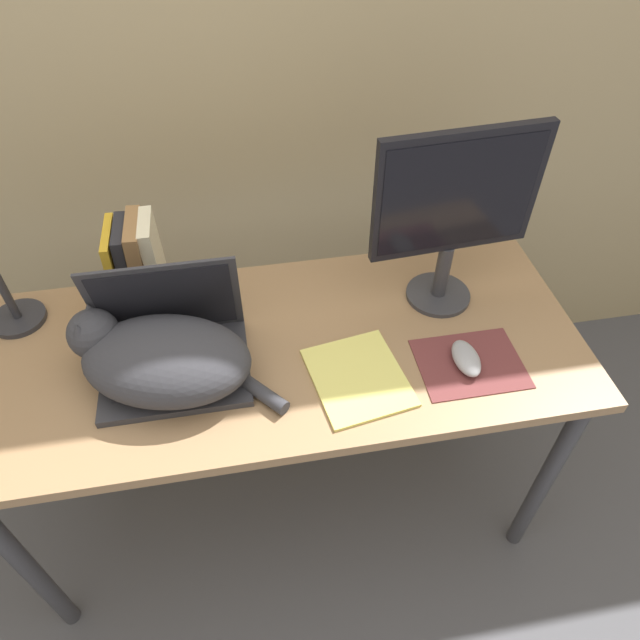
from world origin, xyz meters
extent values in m
plane|color=#4C4C51|center=(0.00, 0.00, 0.00)|extent=(12.00, 12.00, 0.00)
cube|color=tan|center=(0.00, 0.92, 1.30)|extent=(8.00, 0.05, 2.60)
cube|color=#93704C|center=(0.00, 0.30, 0.73)|extent=(1.43, 0.60, 0.03)
cylinder|color=#38383D|center=(-0.66, 0.05, 0.36)|extent=(0.04, 0.04, 0.72)
cylinder|color=#38383D|center=(0.66, 0.05, 0.36)|extent=(0.04, 0.04, 0.72)
cylinder|color=#38383D|center=(-0.66, 0.55, 0.36)|extent=(0.04, 0.04, 0.72)
cylinder|color=#38383D|center=(0.66, 0.55, 0.36)|extent=(0.04, 0.04, 0.72)
cube|color=#2D2D33|center=(-0.24, 0.26, 0.76)|extent=(0.33, 0.25, 0.02)
cube|color=#28282D|center=(-0.24, 0.25, 0.77)|extent=(0.27, 0.13, 0.00)
cube|color=#2D2D33|center=(-0.24, 0.35, 0.89)|extent=(0.33, 0.06, 0.24)
cube|color=black|center=(-0.24, 0.35, 0.89)|extent=(0.29, 0.05, 0.21)
ellipsoid|color=#333338|center=(-0.25, 0.23, 0.82)|extent=(0.41, 0.32, 0.15)
sphere|color=#333338|center=(-0.40, 0.31, 0.85)|extent=(0.11, 0.11, 0.11)
cone|color=#333338|center=(-0.40, 0.34, 0.90)|extent=(0.04, 0.04, 0.03)
cone|color=#333338|center=(-0.42, 0.28, 0.90)|extent=(0.04, 0.04, 0.03)
cylinder|color=#333338|center=(-0.06, 0.16, 0.77)|extent=(0.12, 0.13, 0.03)
cylinder|color=#333338|center=(0.42, 0.40, 0.75)|extent=(0.16, 0.16, 0.01)
cylinder|color=#333338|center=(0.42, 0.40, 0.83)|extent=(0.04, 0.04, 0.15)
cube|color=black|center=(0.42, 0.40, 1.06)|extent=(0.39, 0.05, 0.30)
cube|color=black|center=(0.42, 0.39, 1.06)|extent=(0.36, 0.03, 0.26)
cube|color=brown|center=(0.42, 0.17, 0.75)|extent=(0.24, 0.19, 0.00)
ellipsoid|color=#99999E|center=(0.41, 0.17, 0.77)|extent=(0.06, 0.11, 0.03)
cube|color=gold|center=(-0.36, 0.50, 0.86)|extent=(0.03, 0.15, 0.23)
cube|color=#232328|center=(-0.34, 0.50, 0.87)|extent=(0.04, 0.13, 0.24)
cube|color=olive|center=(-0.31, 0.50, 0.87)|extent=(0.04, 0.14, 0.25)
cube|color=beige|center=(-0.27, 0.50, 0.87)|extent=(0.03, 0.12, 0.25)
cylinder|color=#28282D|center=(-0.62, 0.49, 0.76)|extent=(0.13, 0.13, 0.01)
cube|color=#E5DB6B|center=(0.16, 0.17, 0.75)|extent=(0.23, 0.26, 0.01)
camera|label=1|loc=(-0.06, -0.60, 1.75)|focal=32.00mm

